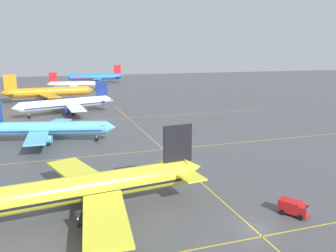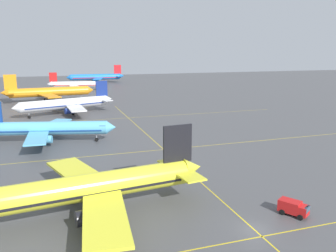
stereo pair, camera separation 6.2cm
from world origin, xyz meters
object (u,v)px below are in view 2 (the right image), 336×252
object	(u,v)px
airliner_far_right_stand	(77,84)
airliner_distant_taxiway	(96,77)
airliner_third_row	(66,104)
airliner_far_left_stand	(48,92)
airliner_second_row	(48,128)
service_truck_red_van	(294,207)
airliner_front_gate	(86,188)

from	to	relation	value
airliner_far_right_stand	airliner_distant_taxiway	size ratio (longest dim) A/B	0.84
airliner_third_row	airliner_far_left_stand	world-z (taller)	airliner_far_left_stand
airliner_second_row	airliner_far_right_stand	xyz separation A→B (m)	(15.04, 117.94, -0.02)
airliner_far_left_stand	service_truck_red_van	bearing A→B (deg)	-75.26
service_truck_red_van	airliner_far_left_stand	bearing A→B (deg)	104.74
airliner_second_row	airliner_distant_taxiway	world-z (taller)	airliner_distant_taxiway
airliner_far_left_stand	airliner_far_right_stand	size ratio (longest dim) A/B	1.20
airliner_second_row	airliner_third_row	xyz separation A→B (m)	(6.16, 39.70, 0.32)
airliner_distant_taxiway	airliner_front_gate	bearing A→B (deg)	-97.14
airliner_far_right_stand	service_truck_red_van	bearing A→B (deg)	-83.67
airliner_front_gate	airliner_far_right_stand	xyz separation A→B (m)	(9.38, 162.29, -0.44)
airliner_far_right_stand	airliner_front_gate	bearing A→B (deg)	-93.31
airliner_third_row	airliner_far_right_stand	xyz separation A→B (m)	(8.88, 78.24, -0.34)
airliner_distant_taxiway	service_truck_red_van	bearing A→B (deg)	-89.34
airliner_second_row	airliner_third_row	size ratio (longest dim) A/B	0.93
airliner_third_row	service_truck_red_van	size ratio (longest dim) A/B	8.30
airliner_front_gate	airliner_far_right_stand	bearing A→B (deg)	86.69
airliner_second_row	airliner_far_left_stand	size ratio (longest dim) A/B	0.83
airliner_second_row	airliner_third_row	distance (m)	40.17
airliner_second_row	service_truck_red_van	world-z (taller)	airliner_second_row
airliner_second_row	airliner_far_right_stand	distance (m)	118.89
airliner_third_row	service_truck_red_van	xyz separation A→B (m)	(27.93, -93.57, -2.83)
airliner_front_gate	airliner_third_row	size ratio (longest dim) A/B	1.05
airliner_third_row	airliner_distant_taxiway	xyz separation A→B (m)	(25.45, 123.11, 0.36)
airliner_far_left_stand	airliner_distant_taxiway	size ratio (longest dim) A/B	1.01
airliner_far_right_stand	airliner_second_row	bearing A→B (deg)	-97.27
airliner_front_gate	airliner_distant_taxiway	world-z (taller)	airliner_distant_taxiway
airliner_front_gate	airliner_distant_taxiway	size ratio (longest dim) A/B	0.94
airliner_far_right_stand	service_truck_red_van	distance (m)	172.88
airliner_second_row	airliner_far_right_stand	size ratio (longest dim) A/B	1.00
airliner_third_row	airliner_distant_taxiway	size ratio (longest dim) A/B	0.90
airliner_far_left_stand	service_truck_red_van	size ratio (longest dim) A/B	9.30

